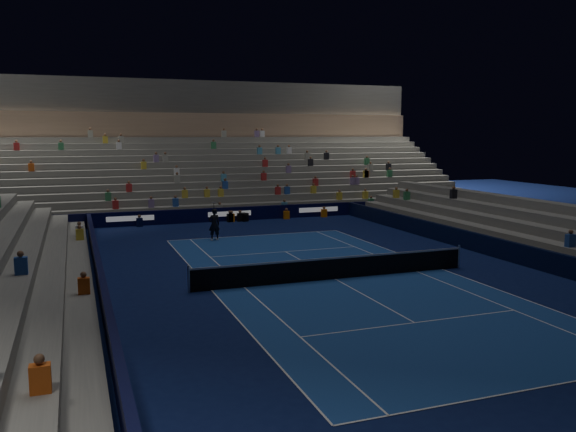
% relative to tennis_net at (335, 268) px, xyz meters
% --- Properties ---
extents(ground, '(90.00, 90.00, 0.00)m').
position_rel_tennis_net_xyz_m(ground, '(0.00, 0.00, -0.50)').
color(ground, '#0B1543').
rests_on(ground, ground).
extents(court_surface, '(10.97, 23.77, 0.01)m').
position_rel_tennis_net_xyz_m(court_surface, '(0.00, 0.00, -0.50)').
color(court_surface, navy).
rests_on(court_surface, ground).
extents(sponsor_barrier_far, '(44.00, 0.25, 1.00)m').
position_rel_tennis_net_xyz_m(sponsor_barrier_far, '(0.00, 18.50, -0.00)').
color(sponsor_barrier_far, black).
rests_on(sponsor_barrier_far, ground).
extents(sponsor_barrier_east, '(0.25, 37.00, 1.00)m').
position_rel_tennis_net_xyz_m(sponsor_barrier_east, '(9.70, 0.00, -0.00)').
color(sponsor_barrier_east, black).
rests_on(sponsor_barrier_east, ground).
extents(sponsor_barrier_west, '(0.25, 37.00, 1.00)m').
position_rel_tennis_net_xyz_m(sponsor_barrier_west, '(-9.70, 0.00, -0.00)').
color(sponsor_barrier_west, '#080A32').
rests_on(sponsor_barrier_west, ground).
extents(grandstand_main, '(44.00, 15.20, 11.20)m').
position_rel_tennis_net_xyz_m(grandstand_main, '(0.00, 27.90, 2.87)').
color(grandstand_main, slate).
rests_on(grandstand_main, ground).
extents(grandstand_east, '(5.00, 37.00, 2.50)m').
position_rel_tennis_net_xyz_m(grandstand_east, '(13.17, 0.00, 0.41)').
color(grandstand_east, slate).
rests_on(grandstand_east, ground).
extents(grandstand_west, '(5.00, 37.00, 2.50)m').
position_rel_tennis_net_xyz_m(grandstand_west, '(-13.17, 0.00, 0.41)').
color(grandstand_west, slate).
rests_on(grandstand_west, ground).
extents(tennis_net, '(12.90, 0.10, 1.10)m').
position_rel_tennis_net_xyz_m(tennis_net, '(0.00, 0.00, 0.00)').
color(tennis_net, '#B2B2B7').
rests_on(tennis_net, ground).
extents(tennis_player, '(0.72, 0.49, 1.91)m').
position_rel_tennis_net_xyz_m(tennis_player, '(-2.79, 11.16, 0.45)').
color(tennis_player, black).
rests_on(tennis_player, ground).
extents(broadcast_camera, '(0.63, 0.99, 0.61)m').
position_rel_tennis_net_xyz_m(broadcast_camera, '(0.98, 18.00, -0.19)').
color(broadcast_camera, black).
rests_on(broadcast_camera, ground).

